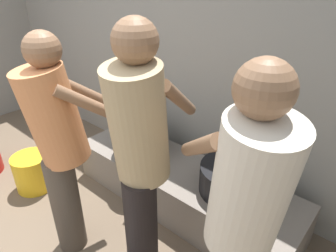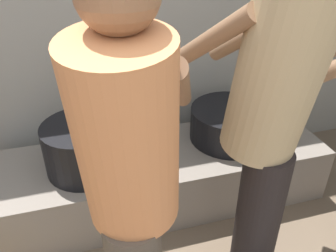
% 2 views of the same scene
% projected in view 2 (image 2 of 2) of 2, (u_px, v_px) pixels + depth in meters
% --- Properties ---
extents(block_enclosure_rear, '(5.39, 0.20, 2.12)m').
position_uv_depth(block_enclosure_rear, '(47.00, 24.00, 2.05)').
color(block_enclosure_rear, gray).
rests_on(block_enclosure_rear, ground_plane).
extents(hearth_ledge, '(2.04, 0.60, 0.37)m').
position_uv_depth(hearth_ledge, '(163.00, 176.00, 2.21)').
color(hearth_ledge, slate).
rests_on(hearth_ledge, ground_plane).
extents(cooking_pot_main, '(0.51, 0.51, 0.67)m').
position_uv_depth(cooking_pot_main, '(230.00, 123.00, 2.20)').
color(cooking_pot_main, black).
rests_on(cooking_pot_main, hearth_ledge).
extents(cooking_pot_secondary, '(0.45, 0.45, 0.73)m').
position_uv_depth(cooking_pot_secondary, '(85.00, 146.00, 1.92)').
color(cooking_pot_secondary, black).
rests_on(cooking_pot_secondary, hearth_ledge).
extents(cook_in_orange_shirt, '(0.54, 0.72, 1.57)m').
position_uv_depth(cook_in_orange_shirt, '(131.00, 183.00, 1.08)').
color(cook_in_orange_shirt, '#4C4238').
rests_on(cook_in_orange_shirt, ground_plane).
extents(cook_in_tan_shirt, '(0.53, 0.75, 1.67)m').
position_uv_depth(cook_in_tan_shirt, '(269.00, 116.00, 1.31)').
color(cook_in_tan_shirt, black).
rests_on(cook_in_tan_shirt, ground_plane).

